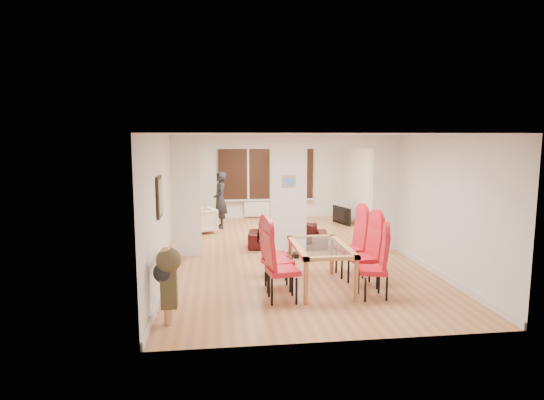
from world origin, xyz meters
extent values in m
cube|color=#BC7D4B|center=(0.00, 0.00, 0.00)|extent=(5.00, 9.00, 0.01)
cube|color=white|center=(0.00, 0.00, 1.30)|extent=(5.00, 0.18, 2.60)
cube|color=black|center=(0.00, 4.44, 1.50)|extent=(3.00, 0.08, 1.80)
cube|color=white|center=(0.00, 4.40, 0.30)|extent=(1.40, 0.08, 0.50)
sphere|color=orange|center=(0.30, 3.30, 2.15)|extent=(0.36, 0.36, 0.36)
cube|color=gray|center=(-2.47, -2.40, 1.60)|extent=(0.04, 0.52, 0.67)
cube|color=#4C8CD8|center=(0.00, -0.10, 1.60)|extent=(0.30, 0.03, 0.25)
imported|color=black|center=(0.07, 0.43, 0.27)|extent=(1.90, 0.95, 0.53)
imported|color=#EEDFCA|center=(-2.00, 2.33, 0.33)|extent=(0.94, 0.95, 0.67)
imported|color=black|center=(-1.47, 2.93, 0.80)|extent=(0.62, 0.44, 1.59)
imported|color=black|center=(2.00, 3.04, 0.26)|extent=(0.89, 0.39, 0.52)
cylinder|color=#143F19|center=(0.24, 2.44, 0.37)|extent=(0.07, 0.07, 0.29)
imported|color=#351C12|center=(0.33, 2.29, 0.25)|extent=(0.23, 0.23, 0.06)
camera|label=1|loc=(-1.56, -9.78, 2.55)|focal=30.00mm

